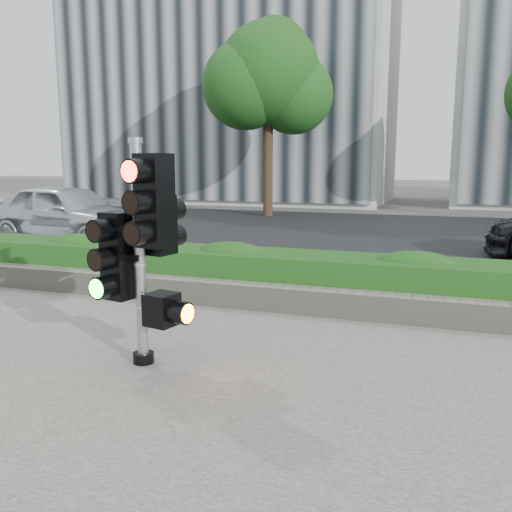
# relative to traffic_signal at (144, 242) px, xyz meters

# --- Properties ---
(ground) EXTENTS (120.00, 120.00, 0.00)m
(ground) POSITION_rel_traffic_signal_xyz_m (0.93, 0.41, -1.26)
(ground) COLOR #51514C
(ground) RESTS_ON ground
(sidewalk) EXTENTS (16.00, 11.00, 0.03)m
(sidewalk) POSITION_rel_traffic_signal_xyz_m (0.93, -2.09, -1.25)
(sidewalk) COLOR #9E9389
(sidewalk) RESTS_ON ground
(road) EXTENTS (60.00, 13.00, 0.02)m
(road) POSITION_rel_traffic_signal_xyz_m (0.93, 10.41, -1.25)
(road) COLOR black
(road) RESTS_ON ground
(curb) EXTENTS (60.00, 0.25, 0.12)m
(curb) POSITION_rel_traffic_signal_xyz_m (0.93, 3.56, -1.20)
(curb) COLOR gray
(curb) RESTS_ON ground
(stone_wall) EXTENTS (12.00, 0.32, 0.34)m
(stone_wall) POSITION_rel_traffic_signal_xyz_m (0.93, 2.31, -1.06)
(stone_wall) COLOR gray
(stone_wall) RESTS_ON sidewalk
(hedge) EXTENTS (12.00, 1.00, 0.68)m
(hedge) POSITION_rel_traffic_signal_xyz_m (0.93, 2.96, -0.89)
(hedge) COLOR #368228
(hedge) RESTS_ON sidewalk
(building_left) EXTENTS (16.00, 9.00, 15.00)m
(building_left) POSITION_rel_traffic_signal_xyz_m (-8.07, 23.41, 6.24)
(building_left) COLOR #B7B7B2
(building_left) RESTS_ON ground
(tree_left) EXTENTS (4.61, 4.03, 7.34)m
(tree_left) POSITION_rel_traffic_signal_xyz_m (-3.59, 14.97, 3.78)
(tree_left) COLOR black
(tree_left) RESTS_ON ground
(traffic_signal) EXTENTS (0.81, 0.64, 2.23)m
(traffic_signal) POSITION_rel_traffic_signal_xyz_m (0.00, 0.00, 0.00)
(traffic_signal) COLOR black
(traffic_signal) RESTS_ON sidewalk
(car_silver) EXTENTS (4.58, 2.31, 1.50)m
(car_silver) POSITION_rel_traffic_signal_xyz_m (-6.11, 6.59, -0.49)
(car_silver) COLOR silver
(car_silver) RESTS_ON road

